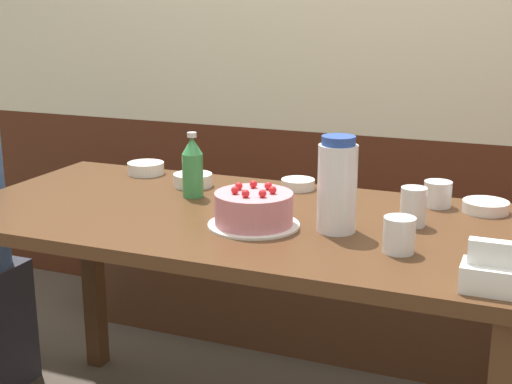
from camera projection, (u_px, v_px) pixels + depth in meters
name	position (u px, v px, depth m)	size (l,w,h in m)	color
back_wall	(346.00, 19.00, 2.74)	(4.80, 0.04, 2.50)	#4C2314
bench_seat	(322.00, 287.00, 2.81)	(1.91, 0.38, 0.45)	#56331E
dining_table	(238.00, 246.00, 1.95)	(1.54, 0.76, 0.76)	#4C2D19
birthday_cake	(254.00, 209.00, 1.81)	(0.24, 0.24, 0.11)	white
water_pitcher	(337.00, 185.00, 1.75)	(0.10, 0.10, 0.24)	white
soju_bottle	(193.00, 167.00, 2.07)	(0.06, 0.06, 0.19)	#388E4C
napkin_holder	(490.00, 273.00, 1.40)	(0.11, 0.08, 0.11)	white
bowl_soup_white	(298.00, 184.00, 2.17)	(0.10, 0.10, 0.03)	white
bowl_rice_small	(146.00, 168.00, 2.36)	(0.12, 0.12, 0.04)	white
bowl_side_dish	(193.00, 180.00, 2.20)	(0.12, 0.12, 0.04)	white
bowl_sauce_shallow	(486.00, 207.00, 1.93)	(0.12, 0.12, 0.03)	white
glass_water_tall	(399.00, 235.00, 1.62)	(0.07, 0.07, 0.08)	silver
glass_tumbler_short	(438.00, 194.00, 1.98)	(0.08, 0.08, 0.07)	silver
glass_shot_small	(413.00, 207.00, 1.81)	(0.07, 0.07, 0.10)	silver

